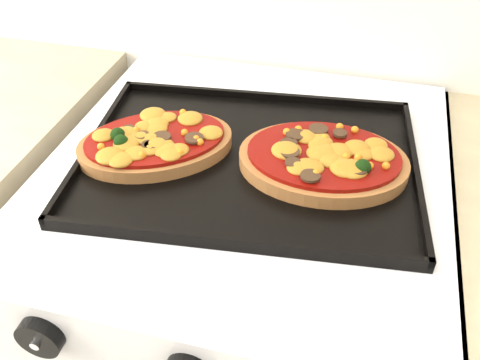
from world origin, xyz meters
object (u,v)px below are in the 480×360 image
(stove, at_px, (247,335))
(baking_tray, at_px, (249,158))
(pizza_left, at_px, (155,141))
(pizza_right, at_px, (323,158))

(stove, distance_m, baking_tray, 0.47)
(stove, relative_size, pizza_left, 3.97)
(baking_tray, distance_m, pizza_left, 0.14)
(stove, bearing_deg, pizza_right, -6.03)
(baking_tray, bearing_deg, pizza_left, 179.88)
(pizza_left, xyz_separation_m, pizza_right, (0.25, 0.02, 0.00))
(baking_tray, relative_size, pizza_left, 2.11)
(stove, xyz_separation_m, baking_tray, (0.00, -0.02, 0.47))
(stove, distance_m, pizza_left, 0.50)
(stove, bearing_deg, baking_tray, -78.95)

